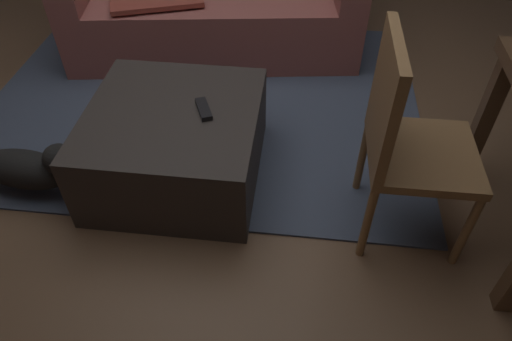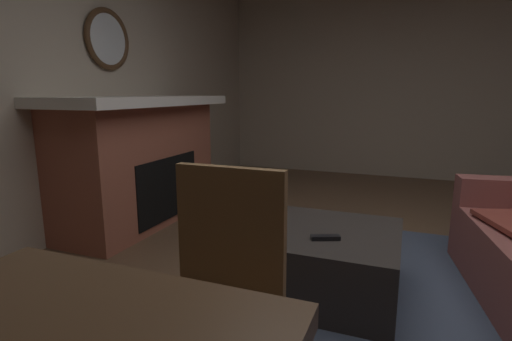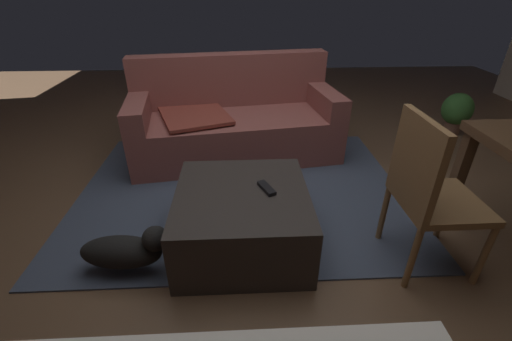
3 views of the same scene
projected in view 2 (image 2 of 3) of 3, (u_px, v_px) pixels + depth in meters
floor at (391, 314)px, 2.15m from camera, size 9.30×9.30×0.00m
wall_back_fireplace_side at (19, 59)px, 2.80m from camera, size 8.15×0.12×2.88m
wall_left at (411, 75)px, 5.40m from camera, size 0.12×5.66×2.88m
area_rug at (442, 313)px, 2.15m from camera, size 2.60×2.00×0.01m
fireplace at (141, 160)px, 3.59m from camera, size 1.89×0.76×1.17m
round_wall_mirror at (108, 39)px, 3.48m from camera, size 0.54×0.05×0.54m
ottoman_coffee_table at (326, 262)px, 2.34m from camera, size 0.81×0.83×0.40m
tv_remote at (325, 237)px, 2.16m from camera, size 0.11×0.17×0.02m
dining_chair_west at (219, 281)px, 1.43m from camera, size 0.44×0.44×0.93m
small_dog at (316, 228)px, 3.04m from camera, size 0.53×0.23×0.28m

